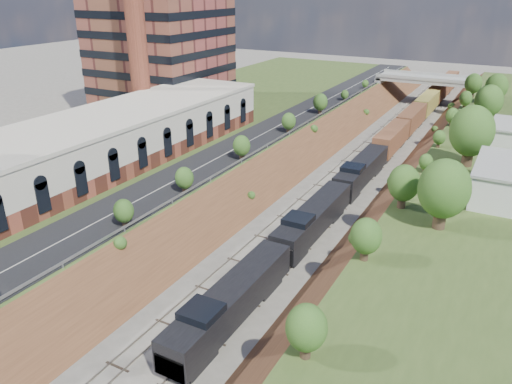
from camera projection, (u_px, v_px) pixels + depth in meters
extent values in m
cube|color=#3A4F20|center=(173.00, 138.00, 91.58)|extent=(44.00, 180.00, 5.00)
cube|color=brown|center=(280.00, 170.00, 82.91)|extent=(10.00, 180.00, 10.00)
cube|color=brown|center=(415.00, 195.00, 73.26)|extent=(10.00, 180.00, 10.00)
cube|color=gray|center=(328.00, 179.00, 79.19)|extent=(1.58, 180.00, 0.18)
cube|color=gray|center=(360.00, 184.00, 76.91)|extent=(1.58, 180.00, 0.18)
cube|color=black|center=(257.00, 138.00, 82.92)|extent=(8.00, 180.00, 0.10)
cube|color=#99999E|center=(279.00, 138.00, 80.93)|extent=(0.06, 171.00, 0.30)
cube|color=brown|center=(105.00, 158.00, 70.15)|extent=(14.00, 62.00, 2.20)
cube|color=beige|center=(102.00, 135.00, 68.89)|extent=(14.00, 62.00, 4.30)
cube|color=beige|center=(100.00, 118.00, 67.97)|extent=(14.30, 62.30, 0.50)
cylinder|color=brown|center=(134.00, 8.00, 80.94)|extent=(3.20, 3.20, 40.00)
cube|color=gray|center=(381.00, 88.00, 132.21)|extent=(1.50, 8.00, 6.20)
cube|color=gray|center=(473.00, 97.00, 122.13)|extent=(1.50, 8.00, 6.20)
cube|color=gray|center=(427.00, 80.00, 125.97)|extent=(24.00, 8.00, 1.00)
cube|color=gray|center=(424.00, 79.00, 122.42)|extent=(24.00, 0.30, 0.80)
cube|color=gray|center=(430.00, 74.00, 128.90)|extent=(24.00, 0.30, 0.80)
cylinder|color=#473323|center=(440.00, 216.00, 51.96)|extent=(1.30, 1.30, 2.62)
ellipsoid|color=#325E21|center=(444.00, 189.00, 50.74)|extent=(5.25, 5.25, 6.30)
cylinder|color=#473323|center=(96.00, 240.00, 48.64)|extent=(0.66, 0.66, 1.22)
ellipsoid|color=#325E21|center=(94.00, 227.00, 48.07)|extent=(2.45, 2.45, 2.94)
cube|color=black|center=(193.00, 359.00, 40.65)|extent=(2.40, 4.00, 0.90)
cube|color=black|center=(232.00, 300.00, 44.91)|extent=(3.06, 18.36, 2.98)
cube|color=black|center=(181.00, 357.00, 38.91)|extent=(2.82, 3.00, 1.80)
cube|color=silver|center=(180.00, 347.00, 38.52)|extent=(2.82, 3.00, 0.15)
cube|color=black|center=(201.00, 312.00, 40.45)|extent=(3.00, 3.10, 0.90)
cube|color=black|center=(313.00, 218.00, 60.62)|extent=(3.06, 18.36, 2.98)
cube|color=black|center=(362.00, 170.00, 76.32)|extent=(3.06, 18.36, 2.98)
cube|color=brown|center=(427.00, 103.00, 117.50)|extent=(3.06, 81.52, 3.67)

